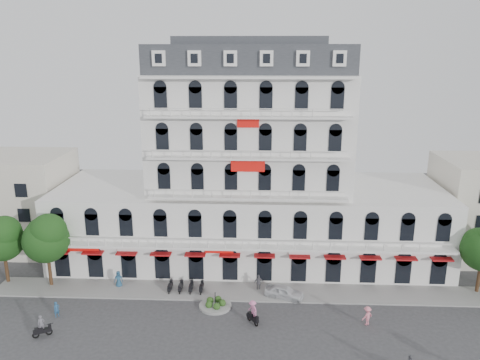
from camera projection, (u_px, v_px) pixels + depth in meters
The scene contains 15 objects.
ground at pixel (243, 344), 40.17m from camera, with size 120.00×120.00×0.00m, color #38383A.
sidewalk at pixel (247, 292), 48.82m from camera, with size 53.00×4.00×0.16m, color gray.
main_building at pixel (249, 178), 54.84m from camera, with size 45.00×15.00×25.80m.
flank_building_west at pixel (13, 201), 59.10m from camera, with size 14.00×10.00×12.00m, color beige.
traffic_island at pixel (215, 304), 46.01m from camera, with size 3.20×3.20×1.60m.
parked_scooter_row at pixel (186, 292), 48.92m from camera, with size 4.40×1.80×1.10m, color black, non-canonical shape.
tree_west_outer at pixel (2, 237), 49.46m from camera, with size 4.50×4.48×7.76m.
tree_west_inner at pixel (46, 237), 48.67m from camera, with size 4.76×4.76×8.25m.
parked_car at pixel (284, 292), 47.56m from camera, with size 1.61×3.99×1.36m, color silver.
rider_west at pixel (42, 327), 41.08m from camera, with size 1.54×1.04×2.07m.
rider_center at pixel (253, 311), 42.98m from camera, with size 1.27×1.44×2.33m.
pedestrian_left at pixel (119, 279), 49.65m from camera, with size 0.91×0.59×1.87m, color navy.
pedestrian_mid at pixel (259, 283), 49.03m from camera, with size 1.04×0.43×1.78m, color slate.
pedestrian_right at pixel (367, 316), 42.85m from camera, with size 1.18×0.68×1.83m, color pink.
pedestrian_far at pixel (57, 309), 44.18m from camera, with size 0.56×0.37×1.54m, color #2B5682.
Camera 1 is at (1.24, -34.92, 24.35)m, focal length 35.00 mm.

